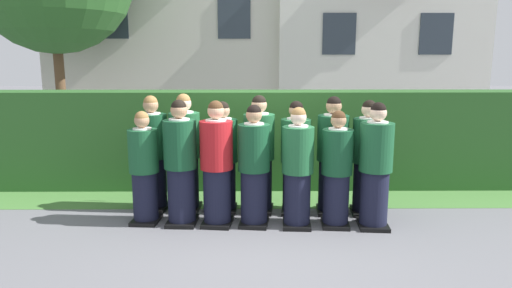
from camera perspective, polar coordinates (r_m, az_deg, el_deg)
The scene contains 19 objects.
ground_plane at distance 6.27m, azimuth 0.02°, elevation -9.92°, with size 60.00×60.00×0.00m, color slate.
student_front_row_0 at distance 6.33m, azimuth -13.74°, elevation -3.20°, with size 0.40×0.46×1.52m.
student_front_row_1 at distance 6.15m, azimuth -9.36°, elevation -2.69°, with size 0.44×0.50×1.68m.
student_in_red_blazer at distance 6.07m, azimuth -4.92°, elevation -2.81°, with size 0.44×0.52×1.67m.
student_front_row_3 at distance 6.05m, azimuth -0.25°, elevation -3.08°, with size 0.43×0.50×1.62m.
student_front_row_4 at distance 6.02m, azimuth 5.19°, elevation -3.32°, with size 0.41×0.48×1.59m.
student_front_row_5 at distance 6.10m, azimuth 10.01°, elevation -3.45°, with size 0.40×0.47×1.55m.
student_front_row_6 at distance 6.15m, azimuth 14.63°, elevation -3.00°, with size 0.43×0.50×1.66m.
student_rear_row_0 at distance 6.84m, azimuth -12.71°, elevation -1.45°, with size 0.46×0.56×1.68m.
student_rear_row_1 at distance 6.71m, azimuth -8.82°, elevation -1.42°, with size 0.44×0.52×1.71m.
student_rear_row_2 at distance 6.60m, azimuth -4.11°, elevation -1.97°, with size 0.42×0.47×1.61m.
student_rear_row_3 at distance 6.57m, azimuth 0.38°, elevation -1.62°, with size 0.44×0.55×1.69m.
student_rear_row_4 at distance 6.54m, azimuth 4.93°, elevation -2.04°, with size 0.42×0.50×1.62m.
student_rear_row_5 at distance 6.60m, azimuth 9.46°, elevation -1.75°, with size 0.44×0.51×1.68m.
student_rear_row_6 at distance 6.66m, azimuth 13.63°, elevation -2.00°, with size 0.43×0.50×1.64m.
hedge at distance 7.86m, azimuth -0.11°, elevation 0.59°, with size 10.67×0.70×1.65m.
school_building_main at distance 15.12m, azimuth -9.14°, elevation 16.87°, with size 7.94×3.89×7.51m.
school_building_annex at distance 15.08m, azimuth 14.09°, elevation 14.36°, with size 6.21×3.96×6.32m.
lawn_strip at distance 7.29m, azimuth -0.06°, elevation -6.91°, with size 10.67×0.90×0.01m, color #477A38.
Camera 1 is at (-0.06, -5.87, 2.22)m, focal length 32.16 mm.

